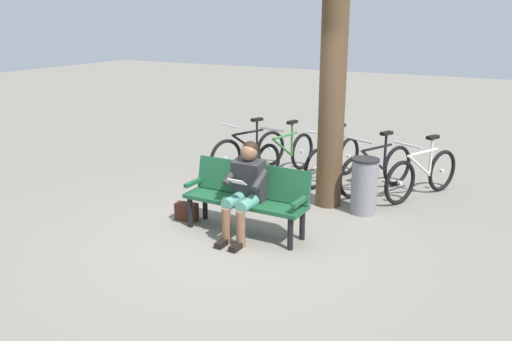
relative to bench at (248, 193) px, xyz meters
name	(u,v)px	position (x,y,z in m)	size (l,w,h in m)	color
ground_plane	(235,236)	(0.06, 0.23, -0.51)	(40.00, 40.00, 0.00)	slate
bench	(248,193)	(0.00, 0.00, 0.00)	(1.60, 0.49, 0.87)	#194C2D
person_reading	(246,186)	(-0.06, 0.17, 0.16)	(0.49, 0.77, 1.20)	#262628
handbag	(187,212)	(0.91, 0.07, -0.39)	(0.30, 0.14, 0.24)	#3F1E14
tree_trunk	(333,80)	(-0.55, -1.41, 1.31)	(0.37, 0.37, 3.63)	#4C3823
litter_bin	(364,186)	(-1.10, -1.33, -0.11)	(0.38, 0.38, 0.79)	slate
bicycle_red	(422,175)	(-1.67, -2.38, -0.15)	(0.77, 1.55, 0.94)	black
bicycle_green	(376,169)	(-0.98, -2.33, -0.15)	(0.76, 1.56, 0.94)	black
bicycle_blue	(333,160)	(-0.20, -2.52, -0.15)	(0.50, 1.66, 0.94)	black
bicycle_orange	(286,155)	(0.62, -2.42, -0.15)	(0.48, 1.66, 0.94)	black
bicycle_black	(249,152)	(1.30, -2.34, -0.15)	(0.71, 1.59, 0.94)	black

